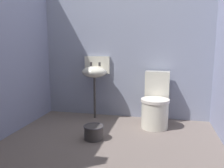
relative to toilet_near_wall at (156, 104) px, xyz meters
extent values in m
cube|color=#70625C|center=(-0.51, -0.92, -0.36)|extent=(3.07, 2.93, 0.08)
cube|color=#8E94AB|center=(-0.51, 0.40, 0.83)|extent=(3.07, 0.10, 2.30)
cylinder|color=silver|center=(0.00, -0.09, -0.13)|extent=(0.40, 0.40, 0.38)
cylinder|color=silver|center=(0.00, -0.09, 0.08)|extent=(0.42, 0.42, 0.04)
cube|color=silver|center=(0.01, 0.21, 0.26)|extent=(0.37, 0.20, 0.40)
cylinder|color=#3F3A39|center=(-0.97, 0.16, 0.01)|extent=(0.04, 0.04, 0.66)
ellipsoid|color=silver|center=(-0.97, 0.16, 0.43)|extent=(0.40, 0.32, 0.18)
cube|color=silver|center=(-0.97, 0.33, 0.53)|extent=(0.42, 0.04, 0.28)
cylinder|color=#3F3A39|center=(-1.04, 0.22, 0.55)|extent=(0.04, 0.04, 0.06)
cylinder|color=#3F3A39|center=(-0.90, 0.22, 0.55)|extent=(0.04, 0.04, 0.06)
cylinder|color=#3F3A39|center=(-0.73, -0.67, -0.24)|extent=(0.24, 0.24, 0.17)
torus|color=#3B383D|center=(-0.73, -0.67, -0.15)|extent=(0.26, 0.26, 0.02)
camera|label=1|loc=(0.08, -3.27, 0.84)|focal=36.51mm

